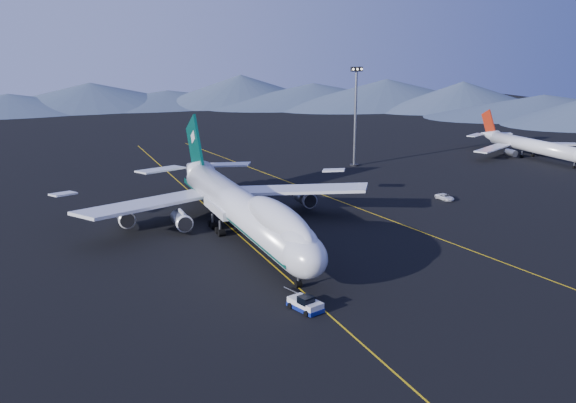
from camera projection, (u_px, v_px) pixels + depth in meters
name	position (u px, v px, depth m)	size (l,w,h in m)	color
ground	(241.00, 237.00, 118.95)	(500.00, 500.00, 0.00)	black
taxiway_line_main	(241.00, 237.00, 118.95)	(0.25, 220.00, 0.01)	gold
taxiway_line_side	(358.00, 208.00, 139.04)	(0.25, 200.00, 0.01)	gold
boeing_747	(241.00, 207.00, 117.52)	(59.62, 72.43, 19.37)	silver
pushback_tug	(305.00, 305.00, 87.39)	(4.07, 5.71, 2.25)	silver
second_jet	(529.00, 145.00, 195.28)	(39.63, 44.77, 12.74)	silver
service_van	(445.00, 197.00, 145.72)	(2.24, 4.85, 1.35)	white
floodlight_mast	(355.00, 116.00, 180.60)	(3.44, 2.58, 27.86)	black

